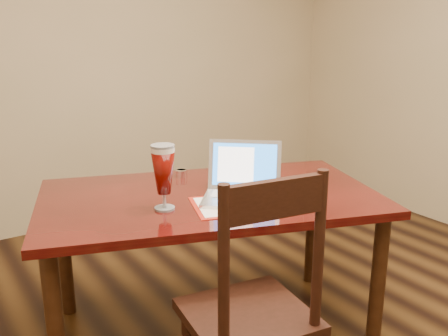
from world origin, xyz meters
TOP-DOWN VIEW (x-y plane):
  - dining_table at (-0.20, 0.59)m, footprint 1.87×1.42m
  - dining_chair at (-0.41, -0.06)m, footprint 0.53×0.51m

SIDE VIEW (x-z plane):
  - dining_chair at x=-0.41m, z-range -0.03..1.07m
  - dining_table at x=-0.20m, z-range 0.16..1.23m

